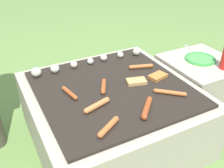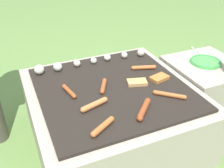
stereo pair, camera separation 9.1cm
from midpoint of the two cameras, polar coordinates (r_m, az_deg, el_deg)
The scene contains 15 objects.
ground_plane at distance 1.72m, azimuth 1.54°, elevation -11.38°, with size 14.00×14.00×0.00m, color #608442.
grill at distance 1.60m, azimuth 1.64°, elevation -6.47°, with size 0.93×0.93×0.38m.
side_ledge at distance 1.95m, azimuth 20.39°, elevation -0.87°, with size 0.45×0.47×0.38m.
sausage_mid_right at distance 1.30m, azimuth 8.91°, elevation -5.50°, with size 0.14×0.14×0.03m.
sausage_back_center at distance 1.44m, azimuth 14.20°, elevation -2.33°, with size 0.14×0.13×0.02m.
sausage_front_center at distance 1.32m, azimuth -1.90°, elevation -4.54°, with size 0.16×0.07×0.03m.
sausage_mid_left at distance 1.69m, azimuth 8.47°, elevation 3.56°, with size 0.16×0.07×0.03m.
sausage_back_left at distance 1.44m, azimuth -7.56°, elevation -1.61°, with size 0.05×0.15×0.02m.
sausage_back_right at distance 1.47m, azimuth -0.12°, elevation -0.45°, with size 0.08×0.13×0.03m.
sausage_front_left at distance 1.19m, azimuth 0.19°, elevation -9.28°, with size 0.14×0.09×0.03m.
bread_slice_center at distance 1.53m, azimuth 7.17°, elevation 0.35°, with size 0.13×0.10×0.02m.
bread_slice_left at distance 1.59m, azimuth 11.89°, elevation 1.28°, with size 0.12×0.09×0.02m.
mushroom_row at distance 1.72m, azimuth -4.30°, elevation 4.83°, with size 0.76×0.08×0.06m.
plate_colorful at distance 1.88m, azimuth 21.05°, elevation 4.54°, with size 0.21×0.21×0.02m.
fork_utensil at distance 2.02m, azimuth 19.33°, elevation 6.59°, with size 0.05×0.19×0.01m.
Camera 2 is at (-0.50, -1.16, 1.16)m, focal length 42.00 mm.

